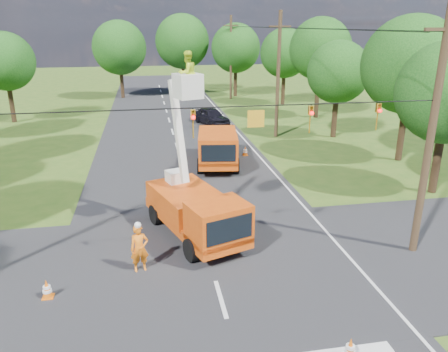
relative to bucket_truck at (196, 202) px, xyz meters
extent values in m
plane|color=#2F5319|center=(0.27, 15.13, -1.69)|extent=(140.00, 140.00, 0.00)
cube|color=black|center=(0.27, 15.13, -1.69)|extent=(12.00, 100.00, 0.06)
cube|color=black|center=(0.27, -2.87, -1.69)|extent=(56.00, 10.00, 0.07)
cube|color=silver|center=(5.87, 15.13, -1.69)|extent=(0.12, 90.00, 0.02)
cube|color=#D2500E|center=(-0.06, 0.16, -0.94)|extent=(4.21, 6.63, 0.47)
cube|color=#D2500E|center=(0.68, -1.95, -0.13)|extent=(2.74, 2.42, 1.56)
cube|color=black|center=(0.97, -2.78, -0.08)|extent=(1.88, 0.71, 0.99)
cube|color=#D2500E|center=(-0.33, 0.94, -0.29)|extent=(3.57, 4.43, 1.04)
cylinder|color=black|center=(-0.43, -2.06, -1.21)|extent=(0.63, 1.01, 0.96)
cylinder|color=black|center=(1.62, -1.35, -1.21)|extent=(0.63, 1.01, 0.96)
cylinder|color=black|center=(-1.73, 1.66, -1.21)|extent=(0.63, 1.01, 0.96)
cylinder|color=black|center=(0.32, 2.38, -1.21)|extent=(0.63, 1.01, 0.96)
cube|color=silver|center=(-0.71, 2.02, 0.49)|extent=(0.99, 0.99, 0.57)
cube|color=silver|center=(-0.52, 1.48, 2.78)|extent=(0.73, 1.41, 4.50)
cube|color=silver|center=(-0.16, 0.45, 4.91)|extent=(1.26, 1.26, 0.99)
imported|color=#C6E526|center=(-0.16, 0.45, 5.42)|extent=(1.08, 1.03, 1.75)
cube|color=#D2500E|center=(2.70, 10.46, -0.90)|extent=(3.34, 6.82, 0.49)
cube|color=#D2500E|center=(2.35, 8.15, -0.05)|extent=(2.65, 2.19, 1.63)
cube|color=black|center=(2.22, 7.23, 0.00)|extent=(2.06, 0.37, 1.04)
cube|color=#D2500E|center=(2.83, 11.32, -0.22)|extent=(3.13, 4.37, 1.09)
cylinder|color=black|center=(1.26, 8.58, -1.19)|extent=(0.49, 1.04, 1.00)
cylinder|color=black|center=(3.52, 8.24, -1.19)|extent=(0.49, 1.04, 1.00)
cylinder|color=black|center=(1.88, 12.68, -1.19)|extent=(0.49, 1.04, 1.00)
cylinder|color=black|center=(4.14, 12.34, -1.19)|extent=(0.49, 1.04, 1.00)
imported|color=orange|center=(-2.43, -2.46, -0.73)|extent=(0.77, 0.58, 1.91)
imported|color=black|center=(4.09, 22.62, -0.90)|extent=(3.39, 5.01, 1.58)
cone|color=#DD5E0B|center=(3.37, -8.29, -1.31)|extent=(0.36, 0.36, 0.70)
cylinder|color=white|center=(3.37, -8.29, -1.25)|extent=(0.26, 0.26, 0.09)
cylinder|color=white|center=(3.37, -8.29, -1.40)|extent=(0.31, 0.31, 0.09)
cone|color=#DD5E0B|center=(0.87, 2.81, -1.31)|extent=(0.36, 0.36, 0.70)
cube|color=#DD5E0B|center=(0.87, 2.81, -1.65)|extent=(0.38, 0.38, 0.04)
cylinder|color=white|center=(0.87, 2.81, -1.25)|extent=(0.26, 0.26, 0.09)
cylinder|color=white|center=(0.87, 2.81, -1.40)|extent=(0.31, 0.31, 0.09)
cone|color=#DD5E0B|center=(-5.60, -3.70, -1.31)|extent=(0.36, 0.36, 0.70)
cube|color=#DD5E0B|center=(-5.60, -3.70, -1.65)|extent=(0.38, 0.38, 0.04)
cylinder|color=white|center=(-5.60, -3.70, -1.25)|extent=(0.26, 0.26, 0.09)
cylinder|color=white|center=(-5.60, -3.70, -1.40)|extent=(0.31, 0.31, 0.09)
cone|color=#DD5E0B|center=(4.95, 11.98, -1.31)|extent=(0.36, 0.36, 0.70)
cube|color=#DD5E0B|center=(4.95, 11.98, -1.65)|extent=(0.38, 0.38, 0.04)
cylinder|color=white|center=(4.95, 11.98, -1.25)|extent=(0.26, 0.26, 0.09)
cylinder|color=white|center=(4.95, 11.98, -1.40)|extent=(0.31, 0.31, 0.09)
cylinder|color=#4C3823|center=(8.77, -2.87, 3.31)|extent=(0.30, 0.30, 10.00)
cube|color=#4C3823|center=(8.77, -2.87, 7.11)|extent=(1.80, 0.12, 0.12)
cylinder|color=#4C3823|center=(8.77, 17.13, 3.31)|extent=(0.30, 0.30, 10.00)
cube|color=#4C3823|center=(8.77, 17.13, 7.11)|extent=(1.80, 0.12, 0.12)
cylinder|color=#4C3823|center=(8.77, 37.13, 3.31)|extent=(0.30, 0.30, 10.00)
cube|color=#4C3823|center=(8.77, 37.13, 7.11)|extent=(1.80, 0.12, 0.12)
cylinder|color=black|center=(-0.23, -2.87, 4.61)|extent=(18.00, 0.04, 0.04)
cube|color=orange|center=(1.87, -2.87, 4.16)|extent=(0.60, 0.05, 0.60)
imported|color=orange|center=(-0.33, -2.87, 4.06)|extent=(0.16, 0.20, 1.00)
sphere|color=#FF0C0C|center=(-0.33, -2.99, 4.31)|extent=(0.14, 0.14, 0.14)
imported|color=orange|center=(3.87, -2.87, 4.06)|extent=(0.16, 0.20, 1.00)
sphere|color=#FF0C0C|center=(3.87, -2.99, 4.31)|extent=(0.14, 0.14, 0.14)
imported|color=orange|center=(6.47, -2.87, 4.06)|extent=(0.16, 0.20, 1.00)
sphere|color=#FF0C0C|center=(6.47, -2.99, 4.31)|extent=(0.14, 0.14, 0.14)
cylinder|color=#382616|center=(-14.53, 27.13, 0.34)|extent=(0.44, 0.44, 4.05)
sphere|color=#124111|center=(-14.53, 27.13, 4.02)|extent=(5.40, 5.40, 5.40)
cylinder|color=#382616|center=(13.77, 3.13, 0.29)|extent=(0.44, 0.44, 3.96)
sphere|color=#124111|center=(13.77, 3.13, 3.89)|extent=(5.40, 5.40, 5.40)
cylinder|color=#382616|center=(15.27, 9.13, 0.60)|extent=(0.44, 0.44, 4.58)
sphere|color=#124111|center=(15.27, 9.13, 4.76)|extent=(6.40, 6.40, 6.40)
cylinder|color=#382616|center=(13.47, 16.13, 0.20)|extent=(0.44, 0.44, 3.78)
sphere|color=#124111|center=(13.47, 16.13, 3.64)|extent=(5.00, 5.00, 5.00)
cylinder|color=#382616|center=(15.07, 24.13, 0.69)|extent=(0.44, 0.44, 4.75)
sphere|color=#124111|center=(15.07, 24.13, 5.01)|extent=(6.00, 6.00, 6.00)
cylinder|color=#382616|center=(14.07, 32.13, 0.38)|extent=(0.44, 0.44, 4.14)
sphere|color=#124111|center=(14.07, 32.13, 4.14)|extent=(5.60, 5.60, 5.60)
cylinder|color=#382616|center=(-4.73, 40.13, 0.51)|extent=(0.44, 0.44, 4.40)
sphere|color=#124111|center=(-4.73, 40.13, 4.51)|extent=(6.60, 6.60, 6.60)
cylinder|color=#382616|center=(3.27, 42.13, 0.73)|extent=(0.44, 0.44, 4.84)
sphere|color=#124111|center=(3.27, 42.13, 5.13)|extent=(7.00, 7.00, 7.00)
cylinder|color=#382616|center=(9.77, 39.13, 0.47)|extent=(0.44, 0.44, 4.31)
sphere|color=#124111|center=(9.77, 39.13, 4.39)|extent=(6.20, 6.20, 6.20)
camera|label=1|loc=(-1.87, -17.44, 7.29)|focal=35.00mm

